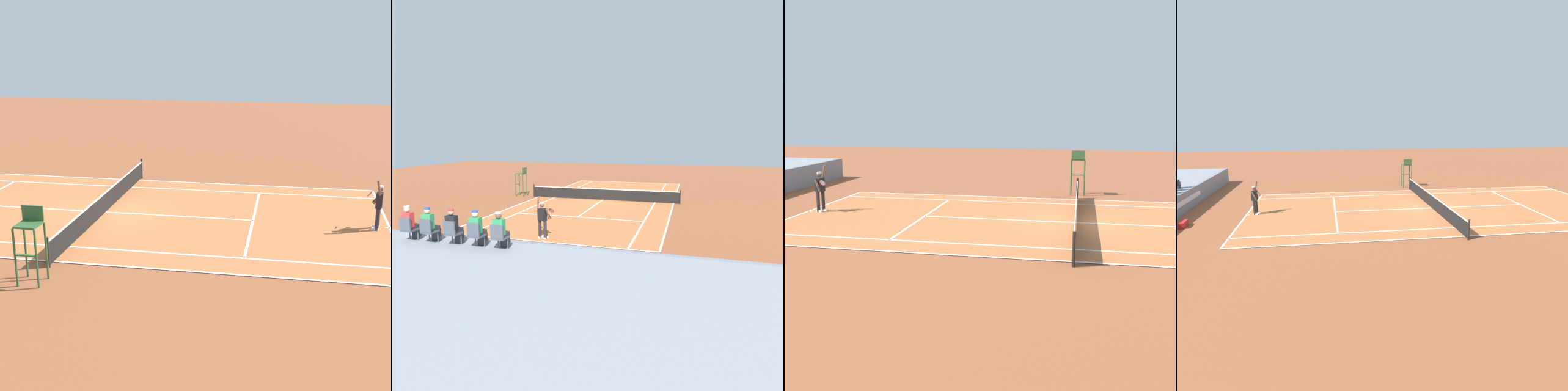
# 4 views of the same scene
# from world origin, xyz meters

# --- Properties ---
(ground_plane) EXTENTS (80.00, 80.00, 0.00)m
(ground_plane) POSITION_xyz_m (0.00, 0.00, 0.00)
(ground_plane) COLOR brown
(court) EXTENTS (11.08, 23.88, 0.03)m
(court) POSITION_xyz_m (0.00, 0.00, 0.01)
(court) COLOR #B76638
(court) RESTS_ON ground
(net) EXTENTS (11.98, 0.10, 1.07)m
(net) POSITION_xyz_m (0.00, 0.00, 0.52)
(net) COLOR black
(net) RESTS_ON ground
(tennis_player) EXTENTS (0.82, 0.61, 2.08)m
(tennis_player) POSITION_xyz_m (0.18, 11.34, 0.99)
(tennis_player) COLOR #232328
(tennis_player) RESTS_ON ground
(tennis_ball) EXTENTS (0.07, 0.07, 0.07)m
(tennis_ball) POSITION_xyz_m (0.42, 10.17, 0.03)
(tennis_ball) COLOR #D1E533
(tennis_ball) RESTS_ON ground
(umpire_chair) EXTENTS (0.77, 0.77, 2.44)m
(umpire_chair) POSITION_xyz_m (7.06, 0.00, 1.56)
(umpire_chair) COLOR #2D562D
(umpire_chair) RESTS_ON ground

